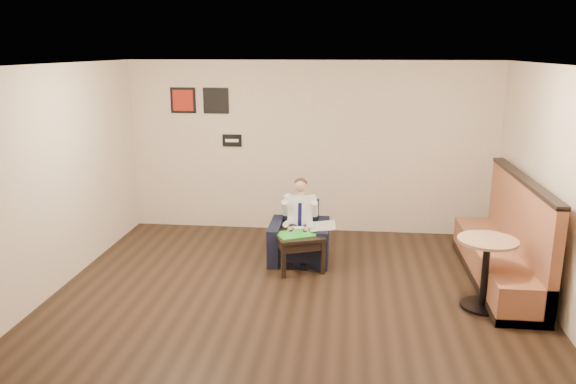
# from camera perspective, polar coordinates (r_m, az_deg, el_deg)

# --- Properties ---
(ground) EXTENTS (6.00, 6.00, 0.00)m
(ground) POSITION_cam_1_polar(r_m,az_deg,el_deg) (6.77, 0.34, -11.71)
(ground) COLOR black
(ground) RESTS_ON ground
(wall_back) EXTENTS (6.00, 0.02, 2.80)m
(wall_back) POSITION_cam_1_polar(r_m,az_deg,el_deg) (9.20, 2.30, 4.51)
(wall_back) COLOR beige
(wall_back) RESTS_ON ground
(wall_front) EXTENTS (6.00, 0.02, 2.80)m
(wall_front) POSITION_cam_1_polar(r_m,az_deg,el_deg) (3.49, -4.90, -12.59)
(wall_front) COLOR beige
(wall_front) RESTS_ON ground
(wall_left) EXTENTS (0.02, 6.00, 2.80)m
(wall_left) POSITION_cam_1_polar(r_m,az_deg,el_deg) (7.22, -24.04, 0.51)
(wall_left) COLOR beige
(wall_left) RESTS_ON ground
(wall_right) EXTENTS (0.02, 6.00, 2.80)m
(wall_right) POSITION_cam_1_polar(r_m,az_deg,el_deg) (6.68, 26.89, -0.85)
(wall_right) COLOR beige
(wall_right) RESTS_ON ground
(ceiling) EXTENTS (6.00, 6.00, 0.02)m
(ceiling) POSITION_cam_1_polar(r_m,az_deg,el_deg) (6.08, 0.38, 12.72)
(ceiling) COLOR white
(ceiling) RESTS_ON wall_back
(seating_sign) EXTENTS (0.32, 0.02, 0.20)m
(seating_sign) POSITION_cam_1_polar(r_m,az_deg,el_deg) (9.35, -5.71, 5.23)
(seating_sign) COLOR black
(seating_sign) RESTS_ON wall_back
(art_print_left) EXTENTS (0.42, 0.03, 0.42)m
(art_print_left) POSITION_cam_1_polar(r_m,az_deg,el_deg) (9.47, -10.61, 9.14)
(art_print_left) COLOR #A82214
(art_print_left) RESTS_ON wall_back
(art_print_right) EXTENTS (0.42, 0.03, 0.42)m
(art_print_right) POSITION_cam_1_polar(r_m,az_deg,el_deg) (9.32, -7.33, 9.19)
(art_print_right) COLOR black
(art_print_right) RESTS_ON wall_back
(armchair) EXTENTS (0.85, 0.85, 0.81)m
(armchair) POSITION_cam_1_polar(r_m,az_deg,el_deg) (8.07, 1.16, -4.19)
(armchair) COLOR black
(armchair) RESTS_ON ground
(seated_man) EXTENTS (0.54, 0.80, 1.11)m
(seated_man) POSITION_cam_1_polar(r_m,az_deg,el_deg) (7.92, 1.10, -3.40)
(seated_man) COLOR silver
(seated_man) RESTS_ON armchair
(lap_papers) EXTENTS (0.21, 0.28, 0.01)m
(lap_papers) POSITION_cam_1_polar(r_m,az_deg,el_deg) (7.86, 1.05, -4.00)
(lap_papers) COLOR white
(lap_papers) RESTS_ON seated_man
(newspaper) EXTENTS (0.38, 0.46, 0.01)m
(newspaper) POSITION_cam_1_polar(r_m,az_deg,el_deg) (7.92, 3.57, -3.46)
(newspaper) COLOR silver
(newspaper) RESTS_ON armchair
(side_table) EXTENTS (0.79, 0.79, 0.51)m
(side_table) POSITION_cam_1_polar(r_m,az_deg,el_deg) (7.81, 1.02, -6.02)
(side_table) COLOR black
(side_table) RESTS_ON ground
(green_folder) EXTENTS (0.62, 0.56, 0.01)m
(green_folder) POSITION_cam_1_polar(r_m,az_deg,el_deg) (7.70, 0.83, -4.29)
(green_folder) COLOR green
(green_folder) RESTS_ON side_table
(coffee_mug) EXTENTS (0.12, 0.12, 0.11)m
(coffee_mug) POSITION_cam_1_polar(r_m,az_deg,el_deg) (7.89, 2.20, -3.48)
(coffee_mug) COLOR white
(coffee_mug) RESTS_ON side_table
(smartphone) EXTENTS (0.17, 0.11, 0.01)m
(smartphone) POSITION_cam_1_polar(r_m,az_deg,el_deg) (7.90, 1.08, -3.79)
(smartphone) COLOR black
(smartphone) RESTS_ON side_table
(banquette) EXTENTS (0.64, 2.69, 1.38)m
(banquette) POSITION_cam_1_polar(r_m,az_deg,el_deg) (7.76, 20.68, -3.72)
(banquette) COLOR #97573A
(banquette) RESTS_ON ground
(cafe_table) EXTENTS (0.70, 0.70, 0.85)m
(cafe_table) POSITION_cam_1_polar(r_m,az_deg,el_deg) (7.00, 19.36, -7.84)
(cafe_table) COLOR tan
(cafe_table) RESTS_ON ground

